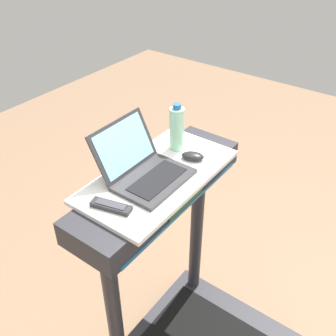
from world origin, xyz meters
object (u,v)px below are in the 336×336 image
(computer_mouse, at_px, (193,156))
(tv_remote, at_px, (111,206))
(water_bottle, at_px, (177,128))
(laptop, at_px, (144,168))

(computer_mouse, height_order, tv_remote, computer_mouse)
(computer_mouse, relative_size, tv_remote, 0.60)
(computer_mouse, relative_size, water_bottle, 0.45)
(water_bottle, bearing_deg, tv_remote, -174.56)
(computer_mouse, distance_m, water_bottle, 0.14)
(laptop, height_order, water_bottle, water_bottle)
(laptop, relative_size, water_bottle, 1.41)
(laptop, relative_size, computer_mouse, 3.14)
(laptop, distance_m, water_bottle, 0.27)
(tv_remote, bearing_deg, water_bottle, 5.44)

